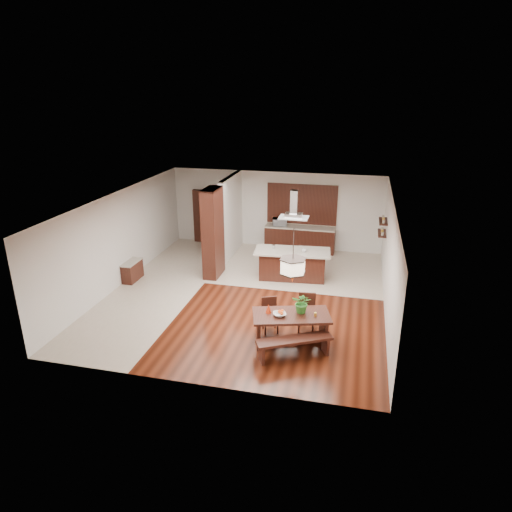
% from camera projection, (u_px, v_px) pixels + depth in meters
% --- Properties ---
extents(room_shell, '(9.00, 9.04, 2.92)m').
position_uv_depth(room_shell, '(246.00, 228.00, 12.94)').
color(room_shell, '#38140A').
rests_on(room_shell, ground).
extents(tile_hallway, '(2.50, 9.00, 0.01)m').
position_uv_depth(tile_hallway, '(161.00, 285.00, 14.25)').
color(tile_hallway, beige).
rests_on(tile_hallway, ground).
extents(tile_kitchen, '(5.50, 4.00, 0.01)m').
position_uv_depth(tile_kitchen, '(300.00, 267.00, 15.67)').
color(tile_kitchen, beige).
rests_on(tile_kitchen, ground).
extents(soffit_band, '(8.00, 9.00, 0.02)m').
position_uv_depth(soffit_band, '(245.00, 200.00, 12.65)').
color(soffit_band, '#3B1F0E').
rests_on(soffit_band, room_shell).
extents(partition_pier, '(0.45, 1.00, 2.90)m').
position_uv_depth(partition_pier, '(213.00, 233.00, 14.55)').
color(partition_pier, black).
rests_on(partition_pier, ground).
extents(partition_stub, '(0.18, 2.40, 2.90)m').
position_uv_depth(partition_stub, '(231.00, 216.00, 16.46)').
color(partition_stub, silver).
rests_on(partition_stub, ground).
extents(hallway_console, '(0.37, 0.88, 0.63)m').
position_uv_depth(hallway_console, '(132.00, 271.00, 14.55)').
color(hallway_console, black).
rests_on(hallway_console, ground).
extents(hallway_doorway, '(1.10, 0.20, 2.10)m').
position_uv_depth(hallway_doorway, '(207.00, 217.00, 17.89)').
color(hallway_doorway, black).
rests_on(hallway_doorway, ground).
extents(rear_counter, '(2.60, 0.62, 0.95)m').
position_uv_depth(rear_counter, '(300.00, 239.00, 17.11)').
color(rear_counter, black).
rests_on(rear_counter, ground).
extents(kitchen_window, '(2.60, 0.08, 1.50)m').
position_uv_depth(kitchen_window, '(302.00, 204.00, 16.90)').
color(kitchen_window, brown).
rests_on(kitchen_window, room_shell).
extents(shelf_lower, '(0.26, 0.90, 0.04)m').
position_uv_depth(shelf_lower, '(382.00, 233.00, 14.71)').
color(shelf_lower, black).
rests_on(shelf_lower, room_shell).
extents(shelf_upper, '(0.26, 0.90, 0.04)m').
position_uv_depth(shelf_upper, '(383.00, 221.00, 14.57)').
color(shelf_upper, black).
rests_on(shelf_upper, room_shell).
extents(dining_table, '(2.00, 1.38, 0.76)m').
position_uv_depth(dining_table, '(291.00, 322.00, 10.91)').
color(dining_table, black).
rests_on(dining_table, ground).
extents(dining_bench, '(1.74, 1.16, 0.49)m').
position_uv_depth(dining_bench, '(294.00, 348.00, 10.40)').
color(dining_bench, black).
rests_on(dining_bench, ground).
extents(dining_chair_left, '(0.51, 0.51, 0.88)m').
position_uv_depth(dining_chair_left, '(270.00, 316.00, 11.45)').
color(dining_chair_left, black).
rests_on(dining_chair_left, ground).
extents(dining_chair_right, '(0.47, 0.47, 0.97)m').
position_uv_depth(dining_chair_right, '(306.00, 313.00, 11.47)').
color(dining_chair_right, black).
rests_on(dining_chair_right, ground).
extents(pendant_lantern, '(0.64, 0.64, 1.31)m').
position_uv_depth(pendant_lantern, '(293.00, 256.00, 10.32)').
color(pendant_lantern, beige).
rests_on(pendant_lantern, room_shell).
extents(foliage_plant, '(0.51, 0.45, 0.51)m').
position_uv_depth(foliage_plant, '(302.00, 303.00, 10.84)').
color(foliage_plant, '#307828').
rests_on(foliage_plant, dining_table).
extents(fruit_bowl, '(0.40, 0.40, 0.07)m').
position_uv_depth(fruit_bowl, '(280.00, 314.00, 10.76)').
color(fruit_bowl, beige).
rests_on(fruit_bowl, dining_table).
extents(napkin_cone, '(0.17, 0.17, 0.22)m').
position_uv_depth(napkin_cone, '(269.00, 309.00, 10.87)').
color(napkin_cone, red).
rests_on(napkin_cone, dining_table).
extents(gold_ornament, '(0.07, 0.07, 0.09)m').
position_uv_depth(gold_ornament, '(315.00, 314.00, 10.73)').
color(gold_ornament, gold).
rests_on(gold_ornament, dining_table).
extents(kitchen_island, '(2.45, 1.24, 0.98)m').
position_uv_depth(kitchen_island, '(292.00, 264.00, 14.60)').
color(kitchen_island, black).
rests_on(kitchen_island, ground).
extents(range_hood, '(0.90, 0.55, 0.87)m').
position_uv_depth(range_hood, '(294.00, 204.00, 13.92)').
color(range_hood, silver).
rests_on(range_hood, room_shell).
extents(island_cup, '(0.18, 0.18, 0.10)m').
position_uv_depth(island_cup, '(304.00, 250.00, 14.25)').
color(island_cup, silver).
rests_on(island_cup, kitchen_island).
extents(microwave, '(0.59, 0.48, 0.28)m').
position_uv_depth(microwave, '(280.00, 222.00, 17.02)').
color(microwave, silver).
rests_on(microwave, rear_counter).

